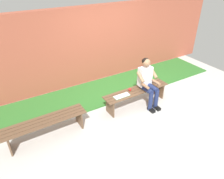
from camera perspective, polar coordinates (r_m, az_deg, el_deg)
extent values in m
cube|color=#B2B2AD|center=(4.50, 1.77, -15.06)|extent=(10.00, 7.00, 0.04)
cube|color=#2D6B28|center=(5.89, -8.91, -2.34)|extent=(9.00, 1.37, 0.03)
cube|color=#9E4C38|center=(6.35, -7.13, 11.57)|extent=(9.50, 0.24, 2.26)
cube|color=brown|center=(5.50, 5.73, 0.47)|extent=(1.84, 0.11, 0.02)
cube|color=brown|center=(5.43, 6.38, 0.00)|extent=(1.84, 0.11, 0.02)
cube|color=brown|center=(5.36, 7.04, -0.48)|extent=(1.84, 0.11, 0.02)
cube|color=brown|center=(5.30, 7.72, -0.98)|extent=(1.84, 0.11, 0.02)
cube|color=brown|center=(5.98, 12.63, 0.03)|extent=(0.03, 0.36, 0.43)
cube|color=brown|center=(5.13, -0.53, -4.81)|extent=(0.03, 0.36, 0.43)
cube|color=brown|center=(4.71, -18.38, -7.10)|extent=(1.74, 0.11, 0.02)
cube|color=brown|center=(4.63, -18.03, -7.79)|extent=(1.74, 0.11, 0.02)
cube|color=brown|center=(4.54, -17.67, -8.50)|extent=(1.74, 0.11, 0.02)
cube|color=brown|center=(4.46, -17.29, -9.24)|extent=(1.74, 0.11, 0.02)
cube|color=brown|center=(4.87, -8.97, -7.50)|extent=(0.03, 0.36, 0.43)
cube|color=brown|center=(4.69, -26.35, -12.87)|extent=(0.03, 0.36, 0.43)
cube|color=silver|center=(5.39, 8.96, 3.58)|extent=(0.34, 0.20, 0.50)
sphere|color=#936B4C|center=(5.22, 9.37, 7.23)|extent=(0.20, 0.20, 0.20)
ellipsoid|color=black|center=(5.23, 9.19, 7.65)|extent=(0.20, 0.19, 0.15)
cylinder|color=navy|center=(5.44, 10.80, 0.61)|extent=(0.13, 0.40, 0.13)
cylinder|color=navy|center=(5.33, 9.33, 0.11)|extent=(0.13, 0.40, 0.13)
cylinder|color=navy|center=(5.45, 11.90, -2.65)|extent=(0.11, 0.11, 0.52)
cube|color=black|center=(5.54, 12.06, -4.86)|extent=(0.10, 0.22, 0.07)
cylinder|color=navy|center=(5.34, 10.45, -3.21)|extent=(0.11, 0.11, 0.52)
cube|color=black|center=(5.43, 10.64, -5.46)|extent=(0.10, 0.22, 0.07)
cylinder|color=#936B4C|center=(5.44, 11.28, 4.40)|extent=(0.08, 0.28, 0.23)
cylinder|color=#936B4C|center=(5.40, 11.93, 1.95)|extent=(0.07, 0.26, 0.07)
cylinder|color=#936B4C|center=(5.19, 7.77, 3.38)|extent=(0.08, 0.28, 0.23)
cylinder|color=#936B4C|center=(5.18, 8.98, 0.98)|extent=(0.07, 0.26, 0.07)
sphere|color=red|center=(5.32, 4.90, -0.01)|extent=(0.08, 0.08, 0.08)
cube|color=white|center=(5.15, 3.61, -1.43)|extent=(0.20, 0.15, 0.02)
cube|color=white|center=(5.05, 1.69, -2.09)|extent=(0.20, 0.15, 0.02)
cube|color=#33724C|center=(5.11, 2.66, -1.84)|extent=(0.41, 0.16, 0.01)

